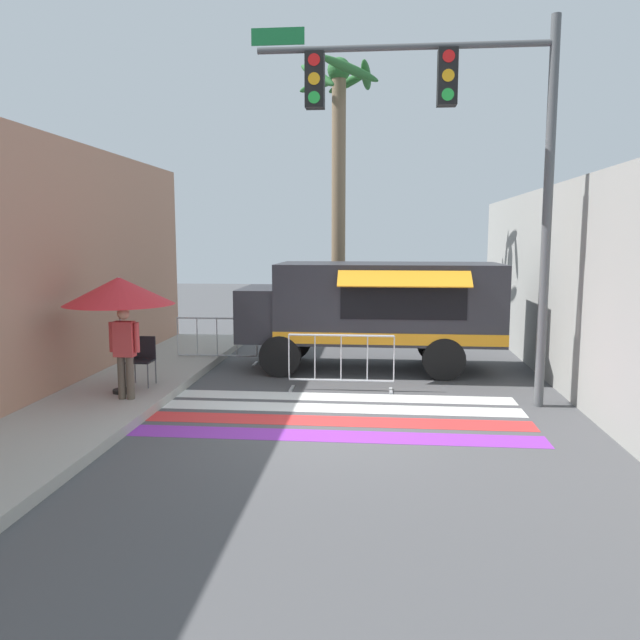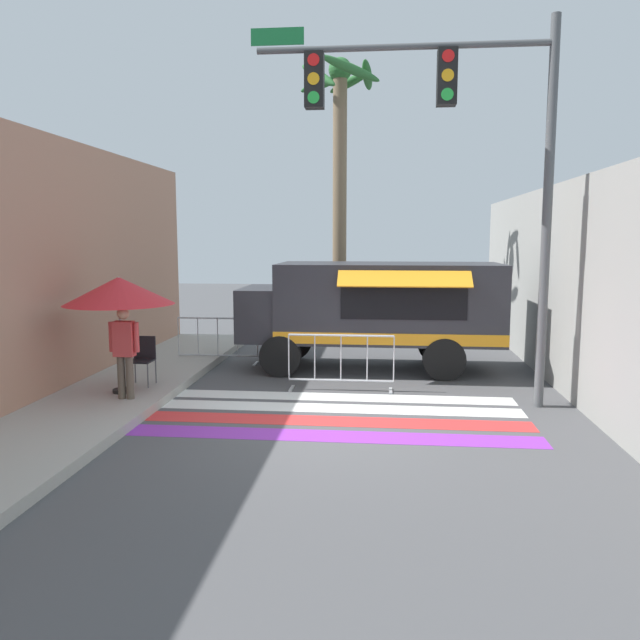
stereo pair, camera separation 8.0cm
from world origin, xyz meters
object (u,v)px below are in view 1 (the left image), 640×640
object	(u,v)px
vendor_person	(125,348)
barricade_front	(341,363)
traffic_signal_pole	(452,132)
patio_umbrella	(119,291)
palm_tree	(339,159)
barricade_side	(217,341)
folding_chair	(143,356)
food_truck	(368,305)

from	to	relation	value
vendor_person	barricade_front	bearing A→B (deg)	37.63
traffic_signal_pole	vendor_person	xyz separation A→B (m)	(-5.48, -0.78, -3.61)
traffic_signal_pole	patio_umbrella	size ratio (longest dim) A/B	3.13
palm_tree	barricade_side	bearing A→B (deg)	-134.92
folding_chair	patio_umbrella	bearing A→B (deg)	-113.52
patio_umbrella	barricade_side	world-z (taller)	patio_umbrella
patio_umbrella	vendor_person	size ratio (longest dim) A/B	1.31
patio_umbrella	barricade_side	size ratio (longest dim) A/B	1.09
food_truck	palm_tree	bearing A→B (deg)	106.45
vendor_person	barricade_front	distance (m)	3.96
traffic_signal_pole	barricade_side	xyz separation A→B (m)	(-4.91, 3.12, -4.12)
vendor_person	palm_tree	distance (m)	8.27
folding_chair	barricade_front	xyz separation A→B (m)	(3.70, 0.54, -0.17)
folding_chair	food_truck	bearing A→B (deg)	19.61
food_truck	traffic_signal_pole	xyz separation A→B (m)	(1.41, -2.87, 3.22)
food_truck	patio_umbrella	xyz separation A→B (m)	(-4.31, -3.23, 0.54)
food_truck	barricade_front	world-z (taller)	food_truck
traffic_signal_pole	barricade_front	xyz separation A→B (m)	(-1.89, 0.82, -4.12)
patio_umbrella	barricade_front	bearing A→B (deg)	17.10
vendor_person	folding_chair	bearing A→B (deg)	109.59
food_truck	palm_tree	distance (m)	4.63
traffic_signal_pole	folding_chair	size ratio (longest dim) A/B	7.15
food_truck	palm_tree	world-z (taller)	palm_tree
folding_chair	barricade_side	xyz separation A→B (m)	(0.68, 2.83, -0.17)
barricade_front	folding_chair	bearing A→B (deg)	-171.73
palm_tree	patio_umbrella	bearing A→B (deg)	-119.42
patio_umbrella	barricade_front	xyz separation A→B (m)	(3.83, 1.18, -1.44)
traffic_signal_pole	folding_chair	xyz separation A→B (m)	(-5.59, 0.29, -3.95)
folding_chair	vendor_person	distance (m)	1.13
folding_chair	barricade_side	world-z (taller)	barricade_side
traffic_signal_pole	patio_umbrella	bearing A→B (deg)	-176.45
vendor_person	traffic_signal_pole	bearing A→B (deg)	21.66
food_truck	traffic_signal_pole	world-z (taller)	traffic_signal_pole
folding_chair	vendor_person	bearing A→B (deg)	-96.10
barricade_side	palm_tree	world-z (taller)	palm_tree
vendor_person	palm_tree	xyz separation A→B (m)	(3.21, 6.55, 3.89)
traffic_signal_pole	palm_tree	xyz separation A→B (m)	(-2.27, 5.77, 0.29)
food_truck	palm_tree	size ratio (longest dim) A/B	0.76
food_truck	vendor_person	size ratio (longest dim) A/B	3.58
barricade_front	palm_tree	size ratio (longest dim) A/B	0.27
food_truck	traffic_signal_pole	size ratio (longest dim) A/B	0.87
food_truck	patio_umbrella	distance (m)	5.41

